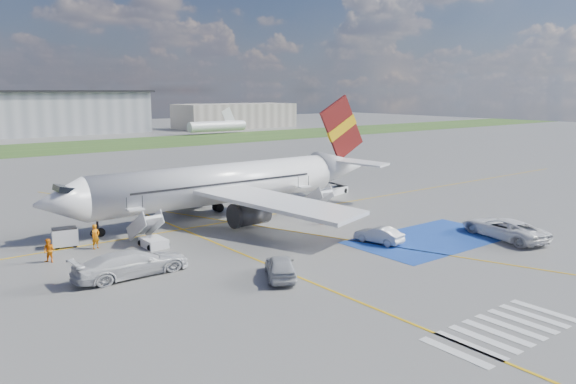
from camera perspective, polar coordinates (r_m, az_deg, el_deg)
name	(u,v)px	position (r m, az deg, el deg)	size (l,w,h in m)	color
ground	(310,249)	(44.85, 2.22, -5.81)	(400.00, 400.00, 0.00)	#60605E
grass_strip	(20,150)	(131.48, -25.58, 3.86)	(400.00, 30.00, 0.01)	#2D4C1E
taxiway_line_main	(229,222)	(54.27, -5.98, -3.00)	(120.00, 0.20, 0.01)	gold
taxiway_line_cross	(353,300)	(34.64, 6.64, -10.80)	(0.20, 60.00, 0.01)	gold
taxiway_line_diag	(229,222)	(54.27, -5.98, -3.00)	(0.20, 60.00, 0.01)	gold
staging_box	(430,239)	(49.20, 14.26, -4.66)	(14.00, 8.00, 0.01)	#1A41A1
crosswalk	(504,330)	(32.46, 21.07, -12.94)	(9.00, 4.00, 0.01)	silver
terminal_centre	(59,113)	(174.70, -22.20, 7.43)	(48.00, 18.00, 12.00)	gray
terminal_east	(235,116)	(191.14, -5.38, 7.72)	(40.00, 16.00, 8.00)	gray
airliner	(231,183)	(56.05, -5.82, 0.96)	(36.81, 32.95, 11.92)	silver
airstairs_fwd	(151,238)	(46.97, -13.73, -4.57)	(1.90, 5.20, 3.60)	silver
airstairs_aft	(322,209)	(56.80, 3.52, -1.73)	(1.90, 5.20, 3.60)	silver
gpu_cart	(65,238)	(48.61, -21.72, -4.39)	(2.11, 1.57, 1.60)	silver
belt_loader	(333,191)	(68.10, 4.54, 0.07)	(5.33, 2.96, 1.54)	silver
car_silver_a	(281,267)	(37.88, -0.76, -7.59)	(1.90, 4.72, 1.61)	#B0B2B7
car_silver_b	(379,235)	(47.00, 9.21, -4.32)	(1.44, 4.13, 1.36)	silver
van_white_a	(504,225)	(51.25, 21.08, -3.13)	(2.82, 6.12, 2.30)	white
van_white_b	(132,259)	(39.67, -15.60, -6.58)	(2.44, 6.00, 2.35)	silver
crew_fwd	(96,237)	(47.24, -18.97, -4.30)	(0.72, 0.47, 1.98)	orange
crew_nose	(49,251)	(44.74, -23.11, -5.51)	(0.86, 0.67, 1.78)	orange
crew_aft	(322,216)	(52.77, 3.46, -2.43)	(0.97, 0.41, 1.66)	orange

